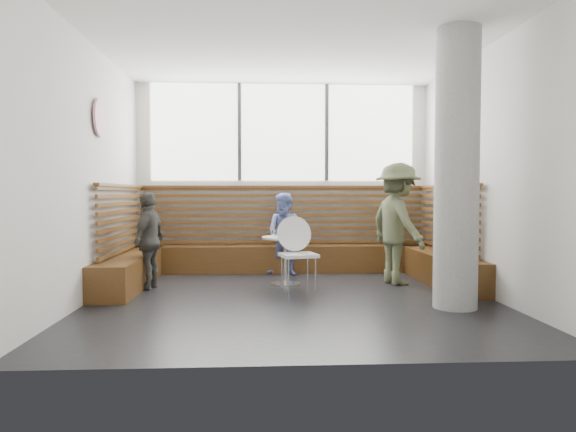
{
  "coord_description": "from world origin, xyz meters",
  "views": [
    {
      "loc": [
        -0.41,
        -6.38,
        1.32
      ],
      "look_at": [
        0.0,
        1.0,
        1.0
      ],
      "focal_mm": 32.0,
      "sensor_mm": 36.0,
      "label": 1
    }
  ],
  "objects": [
    {
      "name": "menu_card",
      "position": [
        0.04,
        0.88,
        0.7
      ],
      "size": [
        0.21,
        0.17,
        0.0
      ],
      "primitive_type": "cube",
      "rotation": [
        0.0,
        0.0,
        -0.27
      ],
      "color": "#A5C64C",
      "rests_on": "cafe_table"
    },
    {
      "name": "cafe_chair",
      "position": [
        0.11,
        0.56,
        0.6
      ],
      "size": [
        0.48,
        0.47,
        1.01
      ],
      "rotation": [
        0.0,
        0.0,
        0.23
      ],
      "color": "white",
      "rests_on": "ground"
    },
    {
      "name": "glass_left",
      "position": [
        -0.2,
        0.98,
        0.76
      ],
      "size": [
        0.07,
        0.07,
        0.12
      ],
      "primitive_type": "cylinder",
      "color": "white",
      "rests_on": "cafe_table"
    },
    {
      "name": "plate_near",
      "position": [
        -0.12,
        1.15,
        0.71
      ],
      "size": [
        0.22,
        0.22,
        0.02
      ],
      "primitive_type": "cylinder",
      "color": "white",
      "rests_on": "cafe_table"
    },
    {
      "name": "glass_mid",
      "position": [
        0.01,
        0.99,
        0.75
      ],
      "size": [
        0.06,
        0.06,
        0.1
      ],
      "primitive_type": "cylinder",
      "color": "white",
      "rests_on": "cafe_table"
    },
    {
      "name": "child_back",
      "position": [
        0.01,
        1.9,
        0.67
      ],
      "size": [
        0.79,
        0.71,
        1.33
      ],
      "primitive_type": "imported",
      "rotation": [
        0.0,
        0.0,
        -0.37
      ],
      "color": "#6F7CC0",
      "rests_on": "ground"
    },
    {
      "name": "child_left",
      "position": [
        -1.95,
        0.83,
        0.67
      ],
      "size": [
        0.5,
        0.84,
        1.34
      ],
      "primitive_type": "imported",
      "rotation": [
        0.0,
        0.0,
        -1.8
      ],
      "color": "#4A4843",
      "rests_on": "ground"
    },
    {
      "name": "wall_art",
      "position": [
        -2.46,
        0.4,
        2.3
      ],
      "size": [
        0.03,
        0.5,
        0.5
      ],
      "primitive_type": "cylinder",
      "rotation": [
        0.0,
        1.57,
        0.0
      ],
      "color": "white",
      "rests_on": "room"
    },
    {
      "name": "room",
      "position": [
        0.0,
        0.0,
        1.6
      ],
      "size": [
        5.0,
        5.0,
        3.2
      ],
      "color": "silver",
      "rests_on": "ground"
    },
    {
      "name": "cafe_table",
      "position": [
        -0.04,
        1.02,
        0.5
      ],
      "size": [
        0.68,
        0.68,
        0.7
      ],
      "color": "silver",
      "rests_on": "ground"
    },
    {
      "name": "concrete_column",
      "position": [
        1.85,
        -0.6,
        1.6
      ],
      "size": [
        0.5,
        0.5,
        3.2
      ],
      "primitive_type": "cylinder",
      "color": "gray",
      "rests_on": "ground"
    },
    {
      "name": "booth",
      "position": [
        0.0,
        1.77,
        0.41
      ],
      "size": [
        5.0,
        2.5,
        1.44
      ],
      "color": "#452A11",
      "rests_on": "ground"
    },
    {
      "name": "plate_far",
      "position": [
        0.05,
        1.13,
        0.71
      ],
      "size": [
        0.19,
        0.19,
        0.01
      ],
      "primitive_type": "cylinder",
      "color": "white",
      "rests_on": "cafe_table"
    },
    {
      "name": "glass_right",
      "position": [
        0.14,
        1.06,
        0.75
      ],
      "size": [
        0.07,
        0.07,
        0.11
      ],
      "primitive_type": "cylinder",
      "color": "white",
      "rests_on": "cafe_table"
    },
    {
      "name": "adult_man",
      "position": [
        1.61,
        1.0,
        0.88
      ],
      "size": [
        0.97,
        1.29,
        1.77
      ],
      "primitive_type": "imported",
      "rotation": [
        0.0,
        0.0,
        1.88
      ],
      "color": "#50573A",
      "rests_on": "ground"
    }
  ]
}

